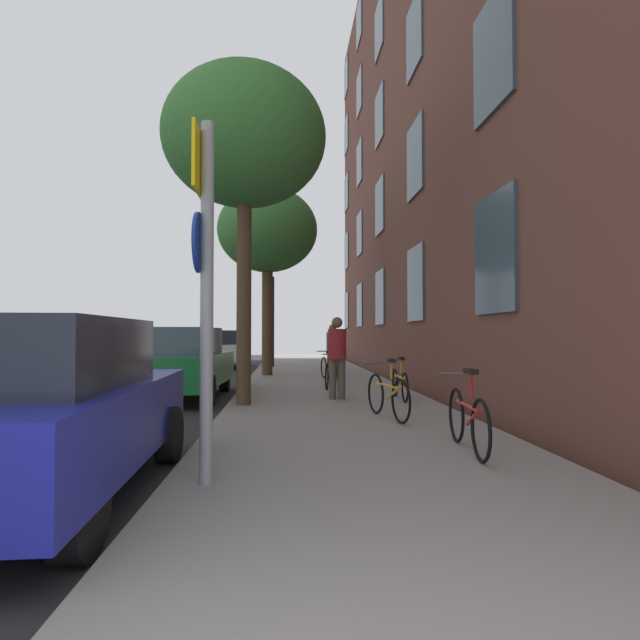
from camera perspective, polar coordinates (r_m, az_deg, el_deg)
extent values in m
plane|color=#332D28|center=(16.24, -12.82, -6.74)|extent=(41.80, 41.80, 0.00)
cube|color=#232326|center=(16.70, -20.00, -6.52)|extent=(7.00, 38.00, 0.01)
cube|color=gray|center=(16.07, -0.31, -6.62)|extent=(4.20, 38.00, 0.12)
cube|color=brown|center=(17.35, 9.10, 22.30)|extent=(0.50, 27.00, 16.98)
cube|color=#384756|center=(8.71, 18.54, 6.92)|extent=(0.06, 1.55, 1.89)
cube|color=#384756|center=(13.44, 10.41, 3.92)|extent=(0.06, 1.55, 1.89)
cube|color=#384756|center=(18.31, 6.58, 2.47)|extent=(0.06, 1.55, 1.89)
cube|color=#384756|center=(23.24, 4.37, 1.62)|extent=(0.06, 1.55, 1.89)
cube|color=#384756|center=(28.19, 2.94, 1.07)|extent=(0.06, 1.55, 1.89)
cube|color=#384756|center=(9.71, 18.36, 25.93)|extent=(0.06, 1.55, 1.89)
cube|color=#384756|center=(14.10, 10.35, 16.96)|extent=(0.06, 1.55, 1.89)
cube|color=#384756|center=(18.81, 6.55, 12.23)|extent=(0.06, 1.55, 1.89)
cube|color=#384756|center=(23.63, 4.36, 9.38)|extent=(0.06, 1.55, 1.89)
cube|color=#384756|center=(28.52, 2.93, 7.50)|extent=(0.06, 1.55, 1.89)
cube|color=#384756|center=(15.42, 10.29, 28.30)|extent=(0.06, 1.55, 1.89)
cube|color=#384756|center=(19.81, 6.52, 21.24)|extent=(0.06, 1.55, 1.89)
cube|color=#384756|center=(24.44, 4.34, 16.76)|extent=(0.06, 1.55, 1.89)
cube|color=#384756|center=(29.19, 2.92, 13.71)|extent=(0.06, 1.55, 1.89)
cube|color=#384756|center=(21.25, 6.49, 29.22)|extent=(0.06, 1.55, 1.89)
cube|color=#384756|center=(25.62, 4.32, 23.56)|extent=(0.06, 1.55, 1.89)
cube|color=#384756|center=(30.18, 2.91, 19.57)|extent=(0.06, 1.55, 1.89)
cube|color=#384756|center=(27.13, 4.31, 29.69)|extent=(0.06, 1.55, 1.89)
cube|color=#384756|center=(31.47, 2.90, 25.01)|extent=(0.06, 1.55, 1.89)
cylinder|color=gray|center=(4.92, -12.27, 1.99)|extent=(0.12, 0.12, 3.34)
cube|color=yellow|center=(5.17, -13.10, 16.45)|extent=(0.03, 0.60, 0.60)
cylinder|color=#14339E|center=(4.99, -13.15, 8.24)|extent=(0.03, 0.56, 0.56)
cylinder|color=black|center=(21.76, -5.18, -0.18)|extent=(0.12, 0.12, 3.74)
cube|color=black|center=(21.84, -5.65, 3.54)|extent=(0.20, 0.24, 0.80)
sphere|color=#4B0707|center=(21.87, -5.94, 4.22)|extent=(0.16, 0.16, 0.16)
sphere|color=#523707|center=(21.85, -5.94, 3.54)|extent=(0.16, 0.16, 0.16)
sphere|color=green|center=(21.83, -5.94, 2.86)|extent=(0.16, 0.16, 0.16)
cylinder|color=#4C3823|center=(10.26, -8.31, 2.78)|extent=(0.29, 0.29, 4.27)
ellipsoid|color=#387533|center=(10.94, -8.25, 19.17)|extent=(3.20, 3.20, 2.72)
cylinder|color=#4C3823|center=(17.45, -5.79, 0.32)|extent=(0.36, 0.36, 3.85)
ellipsoid|color=#387533|center=(17.78, -5.76, 9.78)|extent=(3.33, 3.33, 2.83)
torus|color=black|center=(6.92, 14.68, -10.02)|extent=(0.09, 0.69, 0.69)
torus|color=black|center=(5.92, 17.17, -11.46)|extent=(0.09, 0.69, 0.69)
cylinder|color=#B21E1E|center=(6.39, 15.82, -9.02)|extent=(0.11, 0.89, 0.04)
cylinder|color=#B21E1E|center=(6.15, 16.47, -10.11)|extent=(0.09, 0.54, 0.29)
cylinder|color=#B21E1E|center=(6.21, 16.18, -6.87)|extent=(0.04, 0.04, 0.28)
cube|color=black|center=(6.20, 16.17, -5.40)|extent=(0.10, 0.24, 0.06)
cylinder|color=#4C4C4C|center=(6.86, 14.65, -5.70)|extent=(0.42, 0.06, 0.03)
torus|color=black|center=(9.08, 6.11, -8.01)|extent=(0.18, 0.68, 0.69)
torus|color=black|center=(8.12, 8.84, -8.77)|extent=(0.18, 0.68, 0.69)
cylinder|color=#C68C19|center=(8.57, 7.39, -7.12)|extent=(0.22, 0.88, 0.04)
cylinder|color=#C68C19|center=(8.34, 8.09, -7.87)|extent=(0.15, 0.54, 0.29)
cylinder|color=#C68C19|center=(8.41, 7.80, -5.49)|extent=(0.04, 0.04, 0.28)
cube|color=black|center=(8.40, 7.80, -4.40)|extent=(0.10, 0.24, 0.06)
cylinder|color=#4C4C4C|center=(9.03, 6.10, -4.71)|extent=(0.42, 0.11, 0.03)
torus|color=black|center=(11.61, 8.21, -6.77)|extent=(0.06, 0.61, 0.60)
torus|color=black|center=(10.55, 9.27, -7.30)|extent=(0.06, 0.61, 0.60)
cylinder|color=#C68C19|center=(11.07, 8.71, -6.17)|extent=(0.07, 0.92, 0.04)
cylinder|color=#C68C19|center=(10.81, 8.98, -6.68)|extent=(0.06, 0.56, 0.30)
cylinder|color=#C68C19|center=(10.89, 8.86, -5.00)|extent=(0.04, 0.04, 0.28)
cube|color=black|center=(10.88, 8.86, -4.16)|extent=(0.10, 0.24, 0.06)
cylinder|color=#4C4C4C|center=(11.58, 8.20, -4.40)|extent=(0.42, 0.04, 0.03)
torus|color=black|center=(13.76, 1.17, -5.87)|extent=(0.15, 0.65, 0.65)
torus|color=black|center=(12.76, 0.76, -6.21)|extent=(0.15, 0.65, 0.65)
cylinder|color=#B21E1E|center=(13.25, 0.97, -5.26)|extent=(0.19, 0.85, 0.04)
cylinder|color=#B21E1E|center=(13.00, 0.86, -5.69)|extent=(0.13, 0.52, 0.28)
cylinder|color=#B21E1E|center=(13.08, 0.91, -4.23)|extent=(0.04, 0.04, 0.28)
cube|color=black|center=(13.08, 0.91, -3.53)|extent=(0.10, 0.24, 0.06)
cylinder|color=#4C4C4C|center=(13.73, 1.17, -3.77)|extent=(0.42, 0.10, 0.03)
torus|color=black|center=(16.19, 0.42, -5.21)|extent=(0.16, 0.65, 0.65)
torus|color=black|center=(15.13, 1.47, -5.47)|extent=(0.16, 0.65, 0.65)
cylinder|color=#B21E1E|center=(15.65, 0.93, -4.69)|extent=(0.21, 0.92, 0.04)
cylinder|color=#B21E1E|center=(15.39, 1.19, -5.04)|extent=(0.15, 0.56, 0.30)
cylinder|color=#B21E1E|center=(15.48, 1.08, -3.81)|extent=(0.04, 0.04, 0.28)
cube|color=black|center=(15.47, 1.08, -3.22)|extent=(0.10, 0.24, 0.06)
cylinder|color=#4C4C4C|center=(16.16, 0.42, -3.43)|extent=(0.42, 0.11, 0.03)
torus|color=black|center=(18.61, 2.64, -4.72)|extent=(0.18, 0.65, 0.66)
torus|color=black|center=(17.61, 2.29, -4.90)|extent=(0.18, 0.65, 0.66)
cylinder|color=#194C99|center=(18.10, 2.47, -4.23)|extent=(0.23, 0.84, 0.04)
cylinder|color=#194C99|center=(17.86, 2.38, -4.53)|extent=(0.15, 0.51, 0.28)
cylinder|color=#194C99|center=(17.94, 2.42, -3.47)|extent=(0.04, 0.04, 0.28)
cube|color=black|center=(17.94, 2.42, -2.95)|extent=(0.10, 0.24, 0.06)
cylinder|color=#4C4C4C|center=(18.58, 2.64, -3.15)|extent=(0.42, 0.12, 0.03)
cylinder|color=#4C4742|center=(11.00, 1.39, -6.47)|extent=(0.16, 0.16, 0.84)
cylinder|color=#4C4742|center=(11.02, 2.38, -6.46)|extent=(0.16, 0.16, 0.84)
cylinder|color=maroon|center=(10.97, 1.88, -2.63)|extent=(0.50, 0.50, 0.63)
sphere|color=brown|center=(10.97, 1.88, -0.27)|extent=(0.23, 0.23, 0.23)
cylinder|color=olive|center=(15.40, 1.06, -5.11)|extent=(0.15, 0.15, 0.81)
cylinder|color=olive|center=(15.41, 1.74, -5.11)|extent=(0.15, 0.15, 0.81)
cylinder|color=#4C4742|center=(15.38, 1.40, -2.48)|extent=(0.48, 0.48, 0.61)
sphere|color=brown|center=(15.37, 1.39, -0.86)|extent=(0.22, 0.22, 0.22)
cube|color=navy|center=(5.35, -27.95, -10.07)|extent=(1.92, 4.15, 0.70)
cube|color=#1E232D|center=(5.11, -28.80, -3.15)|extent=(1.57, 2.34, 0.60)
cylinder|color=black|center=(6.92, -29.71, -10.98)|extent=(0.22, 0.64, 0.64)
cylinder|color=black|center=(6.39, -16.19, -11.93)|extent=(0.22, 0.64, 0.64)
cylinder|color=black|center=(3.94, -24.88, -18.52)|extent=(0.22, 0.64, 0.64)
cube|color=#19662D|center=(12.42, -14.91, -5.20)|extent=(1.97, 4.37, 0.70)
cube|color=#384756|center=(12.18, -15.09, -2.22)|extent=(1.61, 2.46, 0.60)
cylinder|color=black|center=(13.96, -17.17, -6.21)|extent=(0.22, 0.64, 0.64)
cylinder|color=black|center=(13.68, -10.38, -6.35)|extent=(0.22, 0.64, 0.64)
cylinder|color=black|center=(11.31, -20.43, -7.31)|extent=(0.22, 0.64, 0.64)
cylinder|color=black|center=(10.96, -12.05, -7.56)|extent=(0.22, 0.64, 0.64)
cube|color=silver|center=(23.47, -10.50, -3.46)|extent=(2.02, 4.39, 0.70)
cube|color=#1E232D|center=(23.24, -10.55, -1.88)|extent=(1.64, 2.48, 0.60)
cylinder|color=black|center=(24.96, -12.04, -4.14)|extent=(0.22, 0.64, 0.64)
cylinder|color=black|center=(24.78, -8.20, -4.17)|extent=(0.22, 0.64, 0.64)
cylinder|color=black|center=(22.24, -13.06, -4.46)|extent=(0.22, 0.64, 0.64)
cylinder|color=black|center=(22.03, -8.76, -4.51)|extent=(0.22, 0.64, 0.64)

